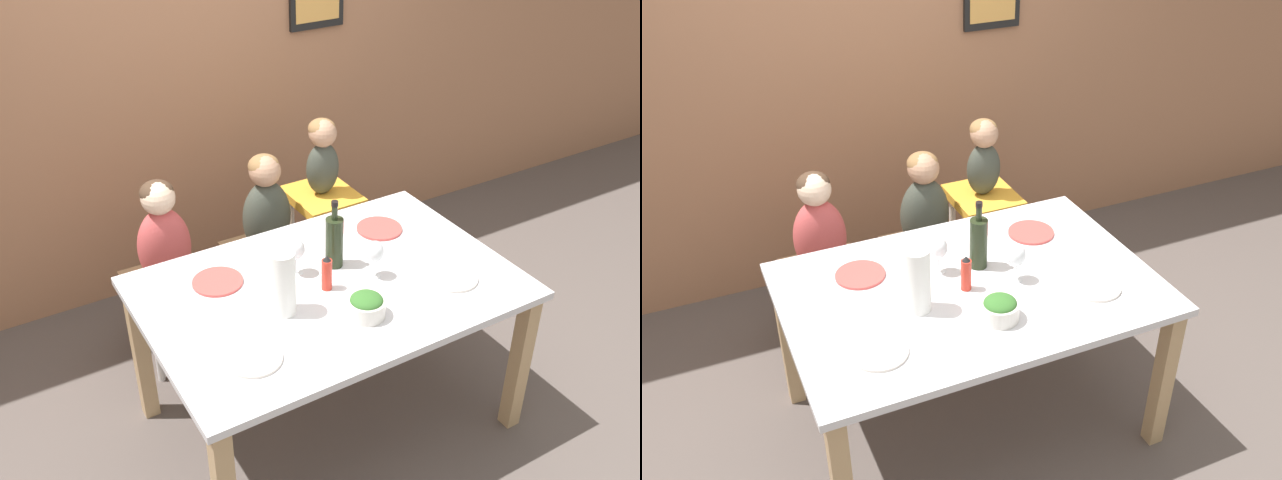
# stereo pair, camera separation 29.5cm
# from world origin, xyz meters

# --- Properties ---
(ground_plane) EXTENTS (14.00, 14.00, 0.00)m
(ground_plane) POSITION_xyz_m (0.00, 0.00, 0.00)
(ground_plane) COLOR #564C47
(wall_back) EXTENTS (10.00, 0.09, 2.70)m
(wall_back) POSITION_xyz_m (0.00, 1.51, 1.35)
(wall_back) COLOR #9E6B4C
(wall_back) RESTS_ON ground_plane
(dining_table) EXTENTS (1.55, 1.04, 0.77)m
(dining_table) POSITION_xyz_m (0.00, 0.00, 0.68)
(dining_table) COLOR silver
(dining_table) RESTS_ON ground_plane
(chair_far_left) EXTENTS (0.39, 0.44, 0.46)m
(chair_far_left) POSITION_xyz_m (-0.45, 0.80, 0.39)
(chair_far_left) COLOR silver
(chair_far_left) RESTS_ON ground_plane
(chair_far_center) EXTENTS (0.39, 0.44, 0.46)m
(chair_far_center) POSITION_xyz_m (0.11, 0.80, 0.39)
(chair_far_center) COLOR silver
(chair_far_center) RESTS_ON ground_plane
(chair_right_highchair) EXTENTS (0.34, 0.37, 0.72)m
(chair_right_highchair) POSITION_xyz_m (0.44, 0.80, 0.57)
(chair_right_highchair) COLOR silver
(chair_right_highchair) RESTS_ON ground_plane
(person_child_left) EXTENTS (0.26, 0.18, 0.55)m
(person_child_left) POSITION_xyz_m (-0.45, 0.80, 0.74)
(person_child_left) COLOR #C64C4C
(person_child_left) RESTS_ON chair_far_left
(person_child_center) EXTENTS (0.26, 0.18, 0.55)m
(person_child_center) POSITION_xyz_m (0.11, 0.80, 0.74)
(person_child_center) COLOR #3D4238
(person_child_center) RESTS_ON chair_far_center
(person_baby_right) EXTENTS (0.18, 0.15, 0.42)m
(person_baby_right) POSITION_xyz_m (0.44, 0.80, 0.96)
(person_baby_right) COLOR #3D4238
(person_baby_right) RESTS_ON chair_right_highchair
(wine_bottle) EXTENTS (0.08, 0.08, 0.32)m
(wine_bottle) POSITION_xyz_m (0.10, 0.12, 0.90)
(wine_bottle) COLOR #232D19
(wine_bottle) RESTS_ON dining_table
(paper_towel_roll) EXTENTS (0.10, 0.10, 0.28)m
(paper_towel_roll) POSITION_xyz_m (-0.25, -0.07, 0.91)
(paper_towel_roll) COLOR white
(paper_towel_roll) RESTS_ON dining_table
(wine_glass_near) EXTENTS (0.08, 0.08, 0.17)m
(wine_glass_near) POSITION_xyz_m (0.20, -0.04, 0.89)
(wine_glass_near) COLOR white
(wine_glass_near) RESTS_ON dining_table
(wine_glass_far) EXTENTS (0.08, 0.08, 0.17)m
(wine_glass_far) POSITION_xyz_m (-0.08, 0.15, 0.89)
(wine_glass_far) COLOR white
(wine_glass_far) RESTS_ON dining_table
(salad_bowl_large) EXTENTS (0.15, 0.15, 0.10)m
(salad_bowl_large) POSITION_xyz_m (0.02, -0.25, 0.82)
(salad_bowl_large) COLOR silver
(salad_bowl_large) RESTS_ON dining_table
(dinner_plate_front_left) EXTENTS (0.21, 0.21, 0.01)m
(dinner_plate_front_left) POSITION_xyz_m (-0.48, -0.26, 0.78)
(dinner_plate_front_left) COLOR silver
(dinner_plate_front_left) RESTS_ON dining_table
(dinner_plate_back_left) EXTENTS (0.21, 0.21, 0.01)m
(dinner_plate_back_left) POSITION_xyz_m (-0.40, 0.25, 0.78)
(dinner_plate_back_left) COLOR #D14C47
(dinner_plate_back_left) RESTS_ON dining_table
(dinner_plate_back_right) EXTENTS (0.21, 0.21, 0.01)m
(dinner_plate_back_right) POSITION_xyz_m (0.44, 0.26, 0.78)
(dinner_plate_back_right) COLOR #D14C47
(dinner_plate_back_right) RESTS_ON dining_table
(dinner_plate_front_right) EXTENTS (0.21, 0.21, 0.01)m
(dinner_plate_front_right) POSITION_xyz_m (0.47, -0.23, 0.78)
(dinner_plate_front_right) COLOR silver
(dinner_plate_front_right) RESTS_ON dining_table
(condiment_bottle_hot_sauce) EXTENTS (0.04, 0.04, 0.16)m
(condiment_bottle_hot_sauce) POSITION_xyz_m (-0.02, -0.02, 0.85)
(condiment_bottle_hot_sauce) COLOR red
(condiment_bottle_hot_sauce) RESTS_ON dining_table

